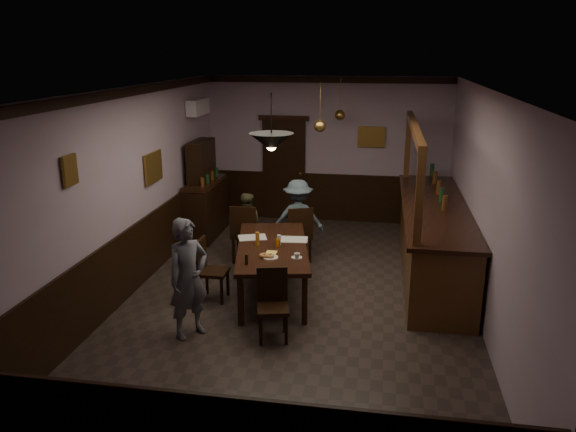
% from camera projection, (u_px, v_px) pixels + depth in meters
% --- Properties ---
extents(room, '(5.01, 8.01, 3.01)m').
position_uv_depth(room, '(298.00, 199.00, 7.84)').
color(room, '#2D2621').
rests_on(room, ground).
extents(dining_table, '(1.41, 2.35, 0.75)m').
position_uv_depth(dining_table, '(272.00, 250.00, 8.23)').
color(dining_table, black).
rests_on(dining_table, ground).
extents(chair_far_left, '(0.45, 0.45, 1.02)m').
position_uv_depth(chair_far_left, '(245.00, 231.00, 9.46)').
color(chair_far_left, black).
rests_on(chair_far_left, ground).
extents(chair_far_right, '(0.54, 0.54, 0.98)m').
position_uv_depth(chair_far_right, '(299.00, 232.00, 9.50)').
color(chair_far_right, black).
rests_on(chair_far_right, ground).
extents(chair_near, '(0.47, 0.47, 0.90)m').
position_uv_depth(chair_near, '(273.00, 300.00, 7.01)').
color(chair_near, black).
rests_on(chair_near, ground).
extents(chair_side, '(0.40, 0.40, 0.91)m').
position_uv_depth(chair_side, '(208.00, 267.00, 8.08)').
color(chair_side, black).
rests_on(chair_side, ground).
extents(person_standing, '(0.64, 0.67, 1.55)m').
position_uv_depth(person_standing, '(188.00, 278.00, 6.97)').
color(person_standing, '#585B65').
rests_on(person_standing, ground).
extents(person_seated_left, '(0.62, 0.51, 1.15)m').
position_uv_depth(person_seated_left, '(246.00, 225.00, 9.73)').
color(person_seated_left, '#4D4D2E').
rests_on(person_seated_left, ground).
extents(person_seated_right, '(0.96, 0.66, 1.37)m').
position_uv_depth(person_seated_right, '(298.00, 219.00, 9.72)').
color(person_seated_right, slate).
rests_on(person_seated_right, ground).
extents(newspaper_left, '(0.50, 0.42, 0.01)m').
position_uv_depth(newspaper_left, '(252.00, 237.00, 8.54)').
color(newspaper_left, silver).
rests_on(newspaper_left, dining_table).
extents(newspaper_right, '(0.45, 0.34, 0.01)m').
position_uv_depth(newspaper_right, '(294.00, 239.00, 8.45)').
color(newspaper_right, silver).
rests_on(newspaper_right, dining_table).
extents(napkin, '(0.18, 0.18, 0.00)m').
position_uv_depth(napkin, '(271.00, 252.00, 7.92)').
color(napkin, '#FFD45D').
rests_on(napkin, dining_table).
extents(saucer, '(0.15, 0.15, 0.01)m').
position_uv_depth(saucer, '(297.00, 258.00, 7.71)').
color(saucer, white).
rests_on(saucer, dining_table).
extents(coffee_cup, '(0.09, 0.09, 0.07)m').
position_uv_depth(coffee_cup, '(297.00, 256.00, 7.66)').
color(coffee_cup, white).
rests_on(coffee_cup, saucer).
extents(pastry_plate, '(0.22, 0.22, 0.01)m').
position_uv_depth(pastry_plate, '(270.00, 257.00, 7.71)').
color(pastry_plate, white).
rests_on(pastry_plate, dining_table).
extents(pastry_ring_a, '(0.13, 0.13, 0.04)m').
position_uv_depth(pastry_ring_a, '(264.00, 255.00, 7.71)').
color(pastry_ring_a, '#C68C47').
rests_on(pastry_ring_a, pastry_plate).
extents(pastry_ring_b, '(0.13, 0.13, 0.04)m').
position_uv_depth(pastry_ring_b, '(270.00, 256.00, 7.70)').
color(pastry_ring_b, '#C68C47').
rests_on(pastry_ring_b, pastry_plate).
extents(soda_can, '(0.07, 0.07, 0.12)m').
position_uv_depth(soda_can, '(278.00, 243.00, 8.13)').
color(soda_can, orange).
rests_on(soda_can, dining_table).
extents(beer_glass, '(0.06, 0.06, 0.20)m').
position_uv_depth(beer_glass, '(258.00, 239.00, 8.19)').
color(beer_glass, '#BF721E').
rests_on(beer_glass, dining_table).
extents(water_glass, '(0.06, 0.06, 0.15)m').
position_uv_depth(water_glass, '(279.00, 240.00, 8.21)').
color(water_glass, silver).
rests_on(water_glass, dining_table).
extents(pepper_mill, '(0.04, 0.04, 0.14)m').
position_uv_depth(pepper_mill, '(247.00, 259.00, 7.46)').
color(pepper_mill, black).
rests_on(pepper_mill, dining_table).
extents(sideboard, '(0.50, 1.41, 1.86)m').
position_uv_depth(sideboard, '(205.00, 198.00, 10.83)').
color(sideboard, black).
rests_on(sideboard, ground).
extents(bar_counter, '(1.00, 4.29, 2.40)m').
position_uv_depth(bar_counter, '(433.00, 237.00, 9.02)').
color(bar_counter, '#442412').
rests_on(bar_counter, ground).
extents(door_back, '(0.90, 0.06, 2.10)m').
position_uv_depth(door_back, '(284.00, 170.00, 11.84)').
color(door_back, black).
rests_on(door_back, ground).
extents(ac_unit, '(0.20, 0.85, 0.30)m').
position_uv_depth(ac_unit, '(198.00, 107.00, 10.69)').
color(ac_unit, white).
rests_on(ac_unit, ground).
extents(picture_left_small, '(0.04, 0.28, 0.36)m').
position_uv_depth(picture_left_small, '(70.00, 170.00, 6.53)').
color(picture_left_small, olive).
rests_on(picture_left_small, ground).
extents(picture_left_large, '(0.04, 0.62, 0.48)m').
position_uv_depth(picture_left_large, '(153.00, 167.00, 8.93)').
color(picture_left_large, olive).
rests_on(picture_left_large, ground).
extents(picture_back, '(0.55, 0.04, 0.42)m').
position_uv_depth(picture_back, '(371.00, 137.00, 11.35)').
color(picture_back, olive).
rests_on(picture_back, ground).
extents(pendant_iron, '(0.56, 0.56, 0.71)m').
position_uv_depth(pendant_iron, '(271.00, 142.00, 6.97)').
color(pendant_iron, black).
rests_on(pendant_iron, ground).
extents(pendant_brass_mid, '(0.20, 0.20, 0.81)m').
position_uv_depth(pendant_brass_mid, '(320.00, 126.00, 9.18)').
color(pendant_brass_mid, '#BF8C3F').
rests_on(pendant_brass_mid, ground).
extents(pendant_brass_far, '(0.20, 0.20, 0.81)m').
position_uv_depth(pendant_brass_far, '(340.00, 115.00, 10.69)').
color(pendant_brass_far, '#BF8C3F').
rests_on(pendant_brass_far, ground).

